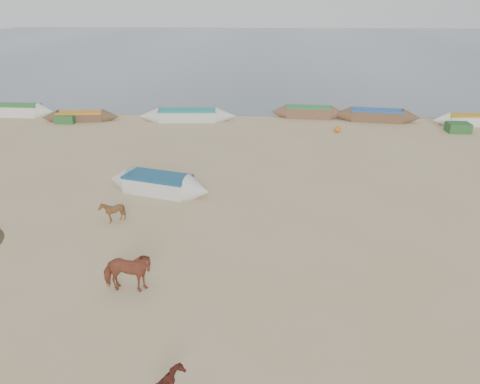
# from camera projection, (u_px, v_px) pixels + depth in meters

# --- Properties ---
(ground) EXTENTS (140.00, 140.00, 0.00)m
(ground) POSITION_uv_depth(u_px,v_px,m) (234.00, 262.00, 16.41)
(ground) COLOR tan
(ground) RESTS_ON ground
(sea) EXTENTS (160.00, 160.00, 0.00)m
(sea) POSITION_uv_depth(u_px,v_px,m) (263.00, 45.00, 92.03)
(sea) COLOR slate
(sea) RESTS_ON ground
(cow_adult) EXTENTS (1.65, 0.76, 1.39)m
(cow_adult) POSITION_uv_depth(u_px,v_px,m) (127.00, 272.00, 14.50)
(cow_adult) COLOR brown
(cow_adult) RESTS_ON ground
(calf_front) EXTENTS (0.94, 0.85, 0.95)m
(calf_front) POSITION_uv_depth(u_px,v_px,m) (112.00, 211.00, 19.17)
(calf_front) COLOR #57381B
(calf_front) RESTS_ON ground
(near_canoe) EXTENTS (5.47, 2.89, 0.85)m
(near_canoe) POSITION_uv_depth(u_px,v_px,m) (158.00, 184.00, 22.16)
(near_canoe) COLOR silver
(near_canoe) RESTS_ON ground
(waterline_canoes) EXTENTS (57.90, 4.01, 0.92)m
(waterline_canoes) POSITION_uv_depth(u_px,v_px,m) (256.00, 115.00, 35.22)
(waterline_canoes) COLOR brown
(waterline_canoes) RESTS_ON ground
(beach_clutter) EXTENTS (43.94, 4.97, 0.64)m
(beach_clutter) POSITION_uv_depth(u_px,v_px,m) (308.00, 121.00, 34.13)
(beach_clutter) COLOR #295D2B
(beach_clutter) RESTS_ON ground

